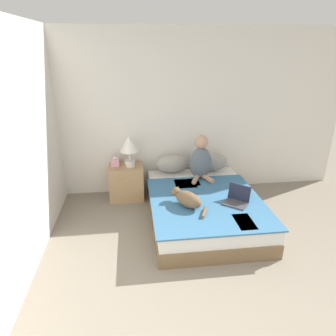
{
  "coord_description": "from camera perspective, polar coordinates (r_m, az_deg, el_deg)",
  "views": [
    {
      "loc": [
        -0.91,
        -0.98,
        2.27
      ],
      "look_at": [
        -0.45,
        2.73,
        0.74
      ],
      "focal_mm": 32.0,
      "sensor_mm": 36.0,
      "label": 1
    }
  ],
  "objects": [
    {
      "name": "wall_back",
      "position": [
        4.8,
        4.11,
        10.26
      ],
      "size": [
        5.04,
        0.05,
        2.55
      ],
      "color": "silver",
      "rests_on": "ground_plane"
    },
    {
      "name": "wall_side",
      "position": [
        3.16,
        -27.66,
        1.35
      ],
      "size": [
        0.05,
        4.6,
        2.55
      ],
      "color": "silver",
      "rests_on": "ground_plane"
    },
    {
      "name": "bed",
      "position": [
        4.22,
        6.62,
        -7.38
      ],
      "size": [
        1.46,
        1.95,
        0.39
      ],
      "color": "brown",
      "rests_on": "ground_plane"
    },
    {
      "name": "pillow_near",
      "position": [
        4.75,
        0.79,
        0.86
      ],
      "size": [
        0.52,
        0.27,
        0.3
      ],
      "color": "gray",
      "rests_on": "bed"
    },
    {
      "name": "pillow_far",
      "position": [
        4.87,
        8.26,
        1.19
      ],
      "size": [
        0.52,
        0.27,
        0.3
      ],
      "color": "gray",
      "rests_on": "bed"
    },
    {
      "name": "person_sitting",
      "position": [
        4.5,
        6.24,
        1.55
      ],
      "size": [
        0.35,
        0.34,
        0.68
      ],
      "color": "slate",
      "rests_on": "bed"
    },
    {
      "name": "cat_tabby",
      "position": [
        3.78,
        3.66,
        -5.86
      ],
      "size": [
        0.41,
        0.55,
        0.2
      ],
      "rotation": [
        0.0,
        0.0,
        2.21
      ],
      "color": "brown",
      "rests_on": "bed"
    },
    {
      "name": "laptop_open",
      "position": [
        3.96,
        12.95,
        -5.91
      ],
      "size": [
        0.38,
        0.38,
        0.22
      ],
      "rotation": [
        0.0,
        0.0,
        -0.69
      ],
      "color": "#424247",
      "rests_on": "bed"
    },
    {
      "name": "nightstand",
      "position": [
        4.77,
        -7.9,
        -2.69
      ],
      "size": [
        0.53,
        0.42,
        0.54
      ],
      "color": "tan",
      "rests_on": "ground_plane"
    },
    {
      "name": "table_lamp",
      "position": [
        4.55,
        -7.42,
        4.18
      ],
      "size": [
        0.28,
        0.28,
        0.48
      ],
      "color": "beige",
      "rests_on": "nightstand"
    },
    {
      "name": "tissue_box",
      "position": [
        4.69,
        -10.03,
        1.1
      ],
      "size": [
        0.12,
        0.12,
        0.14
      ],
      "color": "#E09EB2",
      "rests_on": "nightstand"
    }
  ]
}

